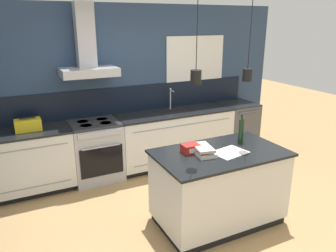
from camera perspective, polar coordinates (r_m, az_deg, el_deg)
The scene contains 12 objects.
ground_plane at distance 4.14m, azimuth 3.47°, elevation -16.58°, with size 16.00×16.00×0.00m, color tan.
wall_back at distance 5.32m, azimuth -7.36°, elevation 7.04°, with size 5.60×2.27×2.60m.
counter_run_left at distance 5.01m, azimuth -24.02°, elevation -5.83°, with size 1.36×0.64×0.91m.
counter_run_sink at distance 5.57m, azimuth 1.23°, elevation -1.88°, with size 2.00×0.64×1.27m.
oven_range at distance 5.12m, azimuth -12.40°, elevation -4.21°, with size 0.73×0.66×0.91m.
dishwasher at distance 6.24m, azimuth 11.86°, elevation -0.13°, with size 0.60×0.65×0.91m.
kitchen_island at distance 3.99m, azimuth 8.80°, elevation -10.44°, with size 1.51×0.89×0.91m.
bottle_on_island at distance 4.10m, azimuth 12.62°, elevation -0.70°, with size 0.07×0.07×0.36m.
book_stack at distance 3.69m, azimuth 6.21°, elevation -4.24°, with size 0.24×0.34×0.10m.
red_supply_box at distance 3.73m, azimuth 3.95°, elevation -3.92°, with size 0.19×0.15×0.10m.
paper_pile at distance 3.80m, azimuth 10.70°, elevation -4.53°, with size 0.43×0.35×0.01m.
yellow_toolbox at distance 4.83m, azimuth -23.19°, elevation 0.17°, with size 0.34×0.18×0.19m.
Camera 1 is at (-1.73, -2.95, 2.34)m, focal length 35.00 mm.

